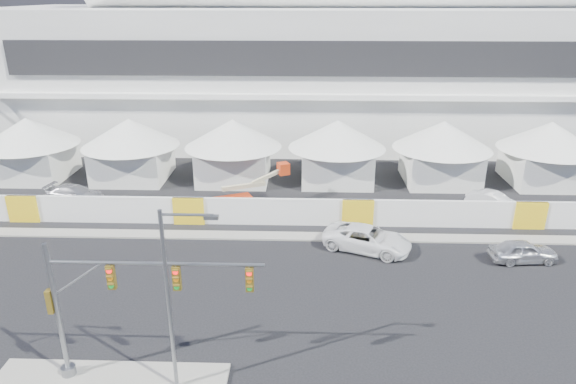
{
  "coord_description": "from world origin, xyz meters",
  "views": [
    {
      "loc": [
        2.16,
        -18.87,
        15.54
      ],
      "look_at": [
        1.22,
        10.0,
        4.27
      ],
      "focal_mm": 32.0,
      "sensor_mm": 36.0,
      "label": 1
    }
  ],
  "objects_px": {
    "lot_car_a": "(494,202)",
    "traffic_mast": "(106,305)",
    "lot_car_c": "(75,194)",
    "boom_lift": "(239,200)",
    "sedan_silver": "(523,251)",
    "pickup_curb": "(367,239)",
    "streetlight_median": "(173,291)"
  },
  "relations": [
    {
      "from": "streetlight_median",
      "to": "pickup_curb",
      "type": "bearing_deg",
      "value": 54.47
    },
    {
      "from": "lot_car_a",
      "to": "sedan_silver",
      "type": "bearing_deg",
      "value": -145.37
    },
    {
      "from": "lot_car_c",
      "to": "traffic_mast",
      "type": "xyz_separation_m",
      "value": [
        10.15,
        -19.72,
        3.05
      ]
    },
    {
      "from": "sedan_silver",
      "to": "traffic_mast",
      "type": "xyz_separation_m",
      "value": [
        -21.52,
        -11.03,
        3.03
      ]
    },
    {
      "from": "traffic_mast",
      "to": "streetlight_median",
      "type": "bearing_deg",
      "value": -10.42
    },
    {
      "from": "lot_car_a",
      "to": "boom_lift",
      "type": "bearing_deg",
      "value": 133.33
    },
    {
      "from": "pickup_curb",
      "to": "traffic_mast",
      "type": "xyz_separation_m",
      "value": [
        -12.09,
        -12.25,
        2.93
      ]
    },
    {
      "from": "boom_lift",
      "to": "streetlight_median",
      "type": "bearing_deg",
      "value": -114.41
    },
    {
      "from": "lot_car_c",
      "to": "traffic_mast",
      "type": "relative_size",
      "value": 0.52
    },
    {
      "from": "lot_car_c",
      "to": "sedan_silver",
      "type": "bearing_deg",
      "value": -95.34
    },
    {
      "from": "streetlight_median",
      "to": "sedan_silver",
      "type": "bearing_deg",
      "value": 31.94
    },
    {
      "from": "lot_car_c",
      "to": "streetlight_median",
      "type": "height_order",
      "value": "streetlight_median"
    },
    {
      "from": "sedan_silver",
      "to": "lot_car_c",
      "type": "xyz_separation_m",
      "value": [
        -31.68,
        8.69,
        -0.02
      ]
    },
    {
      "from": "lot_car_a",
      "to": "streetlight_median",
      "type": "height_order",
      "value": "streetlight_median"
    },
    {
      "from": "lot_car_c",
      "to": "boom_lift",
      "type": "distance_m",
      "value": 13.26
    },
    {
      "from": "pickup_curb",
      "to": "lot_car_c",
      "type": "distance_m",
      "value": 23.46
    },
    {
      "from": "sedan_silver",
      "to": "streetlight_median",
      "type": "distance_m",
      "value": 22.26
    },
    {
      "from": "lot_car_a",
      "to": "lot_car_c",
      "type": "bearing_deg",
      "value": 130.21
    },
    {
      "from": "pickup_curb",
      "to": "streetlight_median",
      "type": "distance_m",
      "value": 16.22
    },
    {
      "from": "traffic_mast",
      "to": "streetlight_median",
      "type": "height_order",
      "value": "streetlight_median"
    },
    {
      "from": "traffic_mast",
      "to": "boom_lift",
      "type": "relative_size",
      "value": 1.34
    },
    {
      "from": "boom_lift",
      "to": "sedan_silver",
      "type": "bearing_deg",
      "value": -45.87
    },
    {
      "from": "pickup_curb",
      "to": "traffic_mast",
      "type": "bearing_deg",
      "value": 157.34
    },
    {
      "from": "sedan_silver",
      "to": "lot_car_a",
      "type": "relative_size",
      "value": 0.98
    },
    {
      "from": "lot_car_c",
      "to": "traffic_mast",
      "type": "bearing_deg",
      "value": -142.76
    },
    {
      "from": "lot_car_c",
      "to": "lot_car_a",
      "type": "bearing_deg",
      "value": -81.16
    },
    {
      "from": "sedan_silver",
      "to": "pickup_curb",
      "type": "xyz_separation_m",
      "value": [
        -9.43,
        1.22,
        0.09
      ]
    },
    {
      "from": "lot_car_a",
      "to": "traffic_mast",
      "type": "xyz_separation_m",
      "value": [
        -22.48,
        -19.06,
        3.04
      ]
    },
    {
      "from": "sedan_silver",
      "to": "lot_car_a",
      "type": "xyz_separation_m",
      "value": [
        0.95,
        8.03,
        -0.01
      ]
    },
    {
      "from": "pickup_curb",
      "to": "lot_car_a",
      "type": "relative_size",
      "value": 1.36
    },
    {
      "from": "sedan_silver",
      "to": "lot_car_c",
      "type": "relative_size",
      "value": 0.88
    },
    {
      "from": "sedan_silver",
      "to": "traffic_mast",
      "type": "distance_m",
      "value": 24.38
    }
  ]
}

